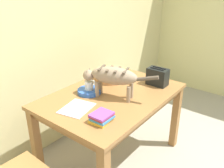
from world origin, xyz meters
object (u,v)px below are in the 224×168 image
object	(u,v)px
coffee_mug	(89,85)
book_stack	(102,117)
cat	(112,76)
toaster	(158,77)
saucer_bowl	(89,91)
wicker_basket	(110,75)
magazine	(77,108)
dining_table	(112,102)

from	to	relation	value
coffee_mug	book_stack	world-z (taller)	coffee_mug
cat	toaster	bearing A→B (deg)	-38.63
cat	saucer_bowl	xyz separation A→B (m)	(-0.07, 0.22, -0.18)
cat	wicker_basket	bearing A→B (deg)	22.76
saucer_bowl	magazine	xyz separation A→B (m)	(-0.28, -0.12, -0.02)
wicker_basket	coffee_mug	bearing A→B (deg)	-173.18
magazine	wicker_basket	bearing A→B (deg)	1.80
cat	toaster	size ratio (longest dim) A/B	3.27
coffee_mug	magazine	size ratio (longest dim) A/B	0.44
book_stack	toaster	size ratio (longest dim) A/B	0.84
magazine	toaster	size ratio (longest dim) A/B	1.36
magazine	book_stack	world-z (taller)	book_stack
wicker_basket	saucer_bowl	bearing A→B (deg)	-173.24
magazine	dining_table	bearing A→B (deg)	-20.88
wicker_basket	toaster	world-z (taller)	toaster
saucer_bowl	coffee_mug	distance (m)	0.06
magazine	wicker_basket	xyz separation A→B (m)	(0.65, 0.16, 0.06)
magazine	toaster	distance (m)	0.89
cat	magazine	xyz separation A→B (m)	(-0.35, 0.10, -0.19)
cat	magazine	distance (m)	0.41
magazine	wicker_basket	distance (m)	0.67
saucer_bowl	toaster	bearing A→B (deg)	-35.49
saucer_bowl	book_stack	distance (m)	0.50
magazine	toaster	bearing A→B (deg)	-30.95
book_stack	coffee_mug	bearing A→B (deg)	53.37
cat	toaster	world-z (taller)	cat
dining_table	coffee_mug	size ratio (longest dim) A/B	10.84
dining_table	magazine	distance (m)	0.41
saucer_bowl	toaster	world-z (taller)	toaster
dining_table	book_stack	distance (m)	0.48
book_stack	dining_table	bearing A→B (deg)	28.58
saucer_bowl	coffee_mug	xyz separation A→B (m)	(0.00, -0.00, 0.06)
coffee_mug	book_stack	size ratio (longest dim) A/B	0.71
toaster	cat	bearing A→B (deg)	159.33
dining_table	cat	size ratio (longest dim) A/B	1.99
saucer_bowl	toaster	distance (m)	0.69
coffee_mug	toaster	bearing A→B (deg)	-35.67
saucer_bowl	book_stack	bearing A→B (deg)	-126.28
coffee_mug	wicker_basket	world-z (taller)	coffee_mug
wicker_basket	dining_table	bearing A→B (deg)	-138.96
dining_table	saucer_bowl	bearing A→B (deg)	123.17
book_stack	toaster	xyz separation A→B (m)	(0.86, 0.00, 0.05)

